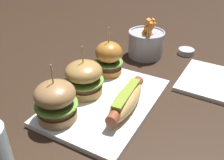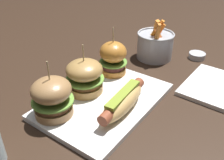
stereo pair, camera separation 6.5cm
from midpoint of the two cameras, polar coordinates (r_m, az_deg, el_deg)
name	(u,v)px [view 1 (the left image)]	position (r m, az deg, el deg)	size (l,w,h in m)	color
ground_plane	(106,103)	(0.66, -4.28, -5.44)	(3.00, 3.00, 0.00)	black
platter_main	(106,101)	(0.66, -4.30, -4.95)	(0.34, 0.23, 0.01)	white
hot_dog	(126,100)	(0.60, 0.18, -4.64)	(0.19, 0.07, 0.05)	tan
slider_left	(56,101)	(0.58, -15.84, -4.72)	(0.10, 0.10, 0.14)	#9A7045
slider_center	(84,77)	(0.66, -9.12, 0.49)	(0.10, 0.10, 0.14)	#A47C43
slider_right	(109,58)	(0.74, -3.25, 5.01)	(0.08, 0.08, 0.15)	#B8732B
fries_bucket	(146,43)	(0.89, 5.65, 8.32)	(0.13, 0.13, 0.14)	#A8AAB2
sauce_ramekin	(186,51)	(0.94, 14.65, 6.26)	(0.06, 0.06, 0.02)	#B7BABF
side_plate	(217,82)	(0.78, 20.63, -0.57)	(0.20, 0.20, 0.01)	white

